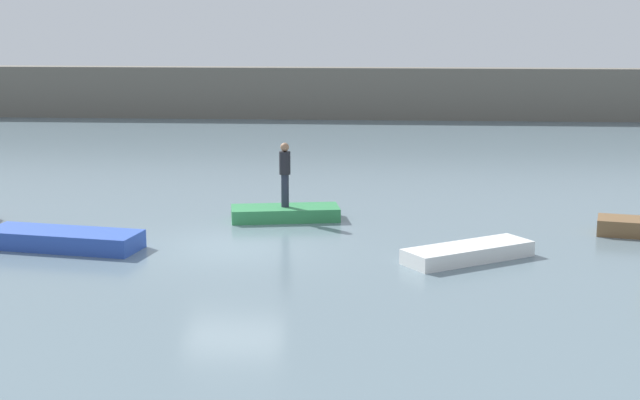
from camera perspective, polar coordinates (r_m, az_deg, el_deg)
name	(u,v)px	position (r m, az deg, el deg)	size (l,w,h in m)	color
ground_plane	(233,247)	(24.75, -5.14, -2.76)	(120.00, 120.00, 0.00)	slate
embankment_wall	(315,93)	(53.02, -0.28, 6.30)	(80.00, 1.20, 2.78)	#666056
rowboat_blue	(63,239)	(25.30, -14.83, -2.25)	(3.94, 1.29, 0.46)	#2B4CAD
rowboat_green	(285,213)	(27.74, -2.06, -0.78)	(3.06, 1.17, 0.38)	#2D7F47
rowboat_white	(468,253)	(23.61, 8.69, -3.07)	(3.30, 1.03, 0.37)	white
person_dark_shirt	(285,171)	(27.51, -2.07, 1.71)	(0.32, 0.32, 1.84)	#232838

